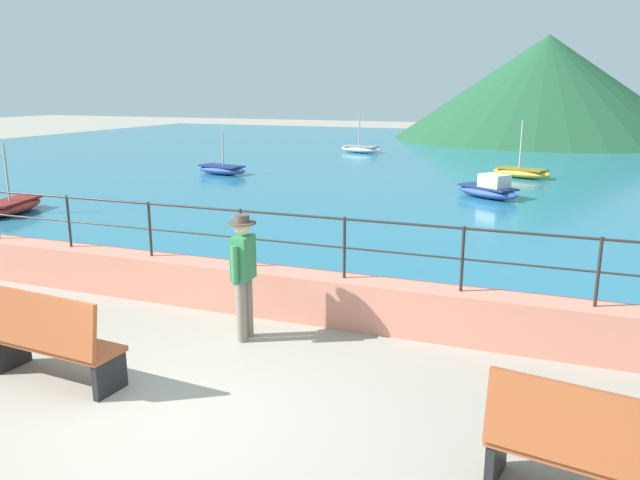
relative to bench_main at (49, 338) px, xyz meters
The scene contains 14 objects.
ground_plane 1.80m from the bench_main, ahead, with size 120.00×120.00×0.00m, color gray.
promenade_wall 3.50m from the bench_main, 60.75° to the left, with size 20.00×0.56×0.70m, color tan.
railing 3.58m from the bench_main, 60.75° to the left, with size 18.44×0.04×0.90m.
lake_water 25.75m from the bench_main, 86.19° to the left, with size 64.00×44.32×0.06m, color #236B89.
hill_main 40.46m from the bench_main, 84.52° to the left, with size 20.06×20.06×6.86m, color #1E4C2D.
hill_secondary 42.47m from the bench_main, 85.24° to the left, with size 20.08×20.08×4.62m, color #33663D.
bench_main is the anchor object (origin of this frame).
bench_far 5.80m from the bench_main, ahead, with size 1.77×0.83×1.13m.
person_walking 2.52m from the bench_main, 53.80° to the left, with size 0.38×0.57×1.75m.
boat_1 17.93m from the bench_main, 113.82° to the left, with size 2.43×1.35×1.64m.
boat_2 20.13m from the bench_main, 78.75° to the left, with size 2.47×1.74×2.16m.
boat_4 14.99m from the bench_main, 77.31° to the left, with size 2.39×2.08×0.76m.
boat_5 27.04m from the bench_main, 100.03° to the left, with size 2.43×1.33×2.18m.
boat_7 11.28m from the bench_main, 139.16° to the left, with size 1.46×2.45×1.91m.
Camera 1 is at (3.65, -4.96, 3.37)m, focal length 34.86 mm.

